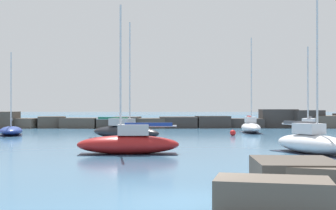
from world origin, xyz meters
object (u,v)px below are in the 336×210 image
Objects in this scene: sailboat_moored_0 at (312,142)px; sailboat_moored_2 at (125,131)px; sailboat_moored_1 at (309,132)px; sailboat_moored_5 at (251,127)px; mooring_buoy_orange_near at (233,133)px; sailboat_moored_7 at (129,143)px; sailboat_moored_4 at (11,130)px.

sailboat_moored_2 is (-12.39, 13.43, -0.01)m from sailboat_moored_0.
sailboat_moored_1 is at bearing -10.51° from sailboat_moored_2.
sailboat_moored_0 is 1.26× the size of sailboat_moored_1.
sailboat_moored_5 is 13.40× the size of mooring_buoy_orange_near.
sailboat_moored_2 is 0.98× the size of sailboat_moored_5.
sailboat_moored_0 is 11.04m from sailboat_moored_7.
sailboat_moored_7 is at bearing -84.29° from sailboat_moored_2.
mooring_buoy_orange_near is (8.98, 18.28, -0.38)m from sailboat_moored_7.
mooring_buoy_orange_near is (-2.80, -5.39, -0.39)m from sailboat_moored_5.
sailboat_moored_4 is at bearing 154.65° from sailboat_moored_2.
sailboat_moored_4 is at bearing 141.86° from sailboat_moored_0.
sailboat_moored_2 is (-15.50, 2.88, -0.03)m from sailboat_moored_1.
sailboat_moored_0 is 30.87m from sailboat_moored_4.
mooring_buoy_orange_near is (22.23, -0.90, -0.21)m from sailboat_moored_4.
sailboat_moored_5 is at bearing 10.17° from sailboat_moored_4.
sailboat_moored_5 reaches higher than sailboat_moored_7.
mooring_buoy_orange_near is at bearing 63.83° from sailboat_moored_7.
sailboat_moored_0 reaches higher than sailboat_moored_1.
mooring_buoy_orange_near is at bearing 96.45° from sailboat_moored_0.
sailboat_moored_1 is 9.20m from mooring_buoy_orange_near.
sailboat_moored_7 is 11.47× the size of mooring_buoy_orange_near.
sailboat_moored_0 is 18.28m from mooring_buoy_orange_near.
sailboat_moored_1 is 10.00× the size of mooring_buoy_orange_near.
sailboat_moored_4 reaches higher than sailboat_moored_1.
sailboat_moored_7 reaches higher than sailboat_moored_4.
sailboat_moored_4 is (-24.28, 19.06, -0.21)m from sailboat_moored_0.
sailboat_moored_7 is (13.24, -19.18, 0.18)m from sailboat_moored_4.
sailboat_moored_2 is 11.38m from mooring_buoy_orange_near.
sailboat_moored_0 reaches higher than mooring_buoy_orange_near.
sailboat_moored_5 is at bearing 37.61° from sailboat_moored_2.
sailboat_moored_1 is 15.76m from sailboat_moored_2.
mooring_buoy_orange_near is (-2.05, 18.16, -0.41)m from sailboat_moored_0.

